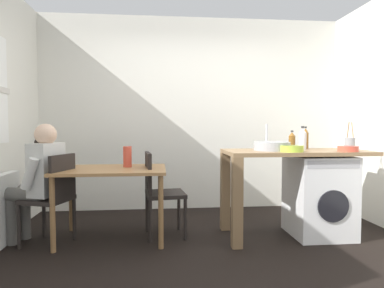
# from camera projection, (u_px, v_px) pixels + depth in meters

# --- Properties ---
(ground_plane) EXTENTS (5.46, 5.46, 0.00)m
(ground_plane) POSITION_uv_depth(u_px,v_px,m) (211.00, 252.00, 3.14)
(ground_plane) COLOR black
(wall_back) EXTENTS (4.60, 0.10, 2.70)m
(wall_back) POSITION_uv_depth(u_px,v_px,m) (192.00, 114.00, 4.81)
(wall_back) COLOR silver
(wall_back) RESTS_ON ground_plane
(dining_table) EXTENTS (1.10, 0.76, 0.74)m
(dining_table) POSITION_uv_depth(u_px,v_px,m) (112.00, 178.00, 3.47)
(dining_table) COLOR #9E7042
(dining_table) RESTS_ON ground_plane
(chair_person_seat) EXTENTS (0.51, 0.51, 0.90)m
(chair_person_seat) POSITION_uv_depth(u_px,v_px,m) (54.00, 194.00, 3.30)
(chair_person_seat) COLOR black
(chair_person_seat) RESTS_ON ground_plane
(chair_opposite) EXTENTS (0.45, 0.45, 0.90)m
(chair_opposite) POSITION_uv_depth(u_px,v_px,m) (158.00, 189.00, 3.56)
(chair_opposite) COLOR black
(chair_opposite) RESTS_ON ground_plane
(seated_person) EXTENTS (0.57, 0.54, 1.20)m
(seated_person) POSITION_uv_depth(u_px,v_px,m) (39.00, 177.00, 3.33)
(seated_person) COLOR #595651
(seated_person) RESTS_ON ground_plane
(kitchen_counter) EXTENTS (1.50, 0.68, 0.92)m
(kitchen_counter) POSITION_uv_depth(u_px,v_px,m) (276.00, 165.00, 3.54)
(kitchen_counter) COLOR olive
(kitchen_counter) RESTS_ON ground_plane
(washing_machine) EXTENTS (0.60, 0.61, 0.86)m
(washing_machine) POSITION_uv_depth(u_px,v_px,m) (319.00, 196.00, 3.61)
(washing_machine) COLOR white
(washing_machine) RESTS_ON ground_plane
(sink_basin) EXTENTS (0.38, 0.38, 0.09)m
(sink_basin) POSITION_uv_depth(u_px,v_px,m) (272.00, 146.00, 3.53)
(sink_basin) COLOR #9EA0A5
(sink_basin) RESTS_ON kitchen_counter
(tap) EXTENTS (0.02, 0.02, 0.28)m
(tap) POSITION_uv_depth(u_px,v_px,m) (267.00, 137.00, 3.70)
(tap) COLOR #B2B2B7
(tap) RESTS_ON kitchen_counter
(bottle_tall_green) EXTENTS (0.07, 0.07, 0.21)m
(bottle_tall_green) POSITION_uv_depth(u_px,v_px,m) (292.00, 141.00, 3.71)
(bottle_tall_green) COLOR brown
(bottle_tall_green) RESTS_ON kitchen_counter
(bottle_squat_brown) EXTENTS (0.08, 0.08, 0.26)m
(bottle_squat_brown) POSITION_uv_depth(u_px,v_px,m) (303.00, 139.00, 3.64)
(bottle_squat_brown) COLOR silver
(bottle_squat_brown) RESTS_ON kitchen_counter
(bottle_clear_small) EXTENTS (0.07, 0.07, 0.25)m
(bottle_clear_small) POSITION_uv_depth(u_px,v_px,m) (306.00, 139.00, 3.83)
(bottle_clear_small) COLOR brown
(bottle_clear_small) RESTS_ON kitchen_counter
(mixing_bowl) EXTENTS (0.23, 0.23, 0.06)m
(mixing_bowl) POSITION_uv_depth(u_px,v_px,m) (292.00, 148.00, 3.34)
(mixing_bowl) COLOR #A8C63D
(mixing_bowl) RESTS_ON kitchen_counter
(utensil_crock) EXTENTS (0.11, 0.11, 0.30)m
(utensil_crock) POSITION_uv_depth(u_px,v_px,m) (350.00, 143.00, 3.66)
(utensil_crock) COLOR gray
(utensil_crock) RESTS_ON kitchen_counter
(colander) EXTENTS (0.20, 0.20, 0.06)m
(colander) POSITION_uv_depth(u_px,v_px,m) (348.00, 148.00, 3.38)
(colander) COLOR #D84C38
(colander) RESTS_ON kitchen_counter
(vase) EXTENTS (0.09, 0.09, 0.22)m
(vase) POSITION_uv_depth(u_px,v_px,m) (127.00, 157.00, 3.57)
(vase) COLOR #D84C38
(vase) RESTS_ON dining_table
(scissors) EXTENTS (0.15, 0.06, 0.01)m
(scissors) POSITION_uv_depth(u_px,v_px,m) (295.00, 151.00, 3.45)
(scissors) COLOR #B2B2B7
(scissors) RESTS_ON kitchen_counter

